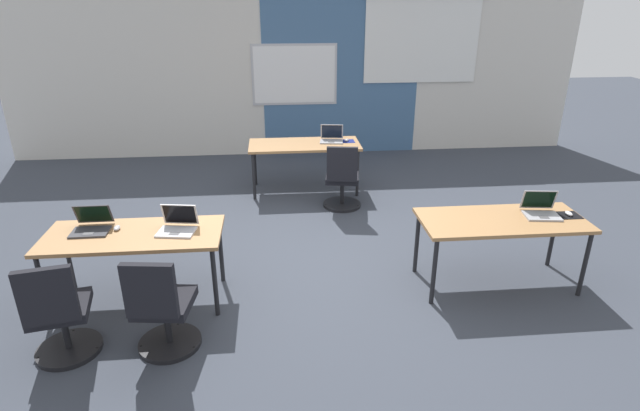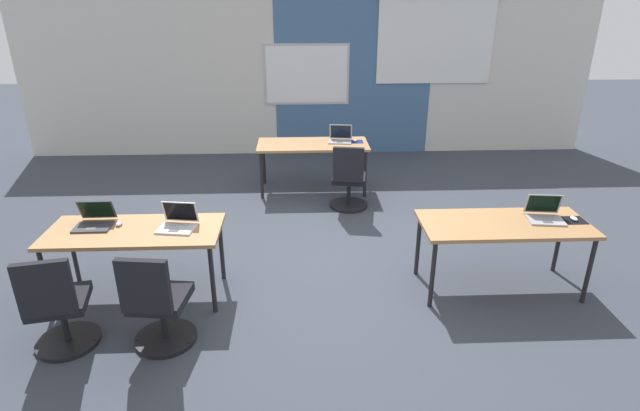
# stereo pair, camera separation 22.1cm
# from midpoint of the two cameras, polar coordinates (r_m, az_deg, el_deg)

# --- Properties ---
(ground_plane) EXTENTS (24.00, 24.00, 0.00)m
(ground_plane) POSITION_cam_midpoint_polar(r_m,az_deg,el_deg) (5.63, 1.05, -6.34)
(ground_plane) COLOR #383D47
(back_wall_assembly) EXTENTS (10.00, 0.27, 2.80)m
(back_wall_assembly) POSITION_cam_midpoint_polar(r_m,az_deg,el_deg) (9.20, -0.27, 14.58)
(back_wall_assembly) COLOR silver
(back_wall_assembly) RESTS_ON ground
(desk_near_left) EXTENTS (1.60, 0.70, 0.72)m
(desk_near_left) POSITION_cam_midpoint_polar(r_m,az_deg,el_deg) (5.00, -18.94, -3.20)
(desk_near_left) COLOR #A37547
(desk_near_left) RESTS_ON ground
(desk_near_right) EXTENTS (1.60, 0.70, 0.72)m
(desk_near_right) POSITION_cam_midpoint_polar(r_m,az_deg,el_deg) (5.21, 21.13, -2.40)
(desk_near_right) COLOR #A37547
(desk_near_right) RESTS_ON ground
(desk_far_center) EXTENTS (1.60, 0.70, 0.72)m
(desk_far_center) POSITION_cam_midpoint_polar(r_m,az_deg,el_deg) (7.41, 0.05, 6.55)
(desk_far_center) COLOR #A37547
(desk_far_center) RESTS_ON ground
(laptop_near_left_inner) EXTENTS (0.37, 0.34, 0.23)m
(laptop_near_left_inner) POSITION_cam_midpoint_polar(r_m,az_deg,el_deg) (4.87, -14.48, -1.91)
(laptop_near_left_inner) COLOR silver
(laptop_near_left_inner) RESTS_ON desk_near_left
(chair_near_left_inner) EXTENTS (0.52, 0.56, 0.92)m
(chair_near_left_inner) POSITION_cam_midpoint_polar(r_m,az_deg,el_deg) (4.39, -16.38, -11.00)
(chair_near_left_inner) COLOR black
(chair_near_left_inner) RESTS_ON ground
(laptop_near_left_end) EXTENTS (0.33, 0.32, 0.22)m
(laptop_near_left_end) POSITION_cam_midpoint_polar(r_m,az_deg,el_deg) (5.16, -22.94, -1.62)
(laptop_near_left_end) COLOR #333338
(laptop_near_left_end) RESTS_ON desk_near_left
(mouse_near_left_end) EXTENTS (0.06, 0.10, 0.03)m
(mouse_near_left_end) POSITION_cam_midpoint_polar(r_m,az_deg,el_deg) (5.10, -20.53, -1.95)
(mouse_near_left_end) COLOR #B2B2B7
(mouse_near_left_end) RESTS_ON desk_near_left
(chair_near_left_end) EXTENTS (0.52, 0.57, 0.92)m
(chair_near_left_end) POSITION_cam_midpoint_polar(r_m,az_deg,el_deg) (4.64, -26.13, -10.58)
(chair_near_left_end) COLOR black
(chair_near_left_end) RESTS_ON ground
(laptop_near_right_end) EXTENTS (0.37, 0.34, 0.23)m
(laptop_near_right_end) POSITION_cam_midpoint_polar(r_m,az_deg,el_deg) (5.40, 25.04, -0.93)
(laptop_near_right_end) COLOR #9E9EA3
(laptop_near_right_end) RESTS_ON desk_near_right
(mousepad_near_right_end) EXTENTS (0.22, 0.19, 0.00)m
(mousepad_near_right_end) POSITION_cam_midpoint_polar(r_m,az_deg,el_deg) (5.51, 27.65, -1.49)
(mousepad_near_right_end) COLOR black
(mousepad_near_right_end) RESTS_ON desk_near_right
(mouse_near_right_end) EXTENTS (0.06, 0.10, 0.03)m
(mouse_near_right_end) POSITION_cam_midpoint_polar(r_m,az_deg,el_deg) (5.50, 27.69, -1.31)
(mouse_near_right_end) COLOR silver
(mouse_near_right_end) RESTS_ON mousepad_near_right_end
(laptop_far_right) EXTENTS (0.37, 0.32, 0.23)m
(laptop_far_right) POSITION_cam_midpoint_polar(r_m,az_deg,el_deg) (7.49, 3.15, 7.57)
(laptop_far_right) COLOR #9E9EA3
(laptop_far_right) RESTS_ON desk_far_center
(mousepad_far_right) EXTENTS (0.22, 0.19, 0.00)m
(mousepad_far_right) POSITION_cam_midpoint_polar(r_m,az_deg,el_deg) (7.51, 4.86, 7.17)
(mousepad_far_right) COLOR navy
(mousepad_far_right) RESTS_ON desk_far_center
(mouse_far_right) EXTENTS (0.09, 0.11, 0.03)m
(mouse_far_right) POSITION_cam_midpoint_polar(r_m,az_deg,el_deg) (7.50, 4.86, 7.31)
(mouse_far_right) COLOR #B2B2B7
(mouse_far_right) RESTS_ON mousepad_far_right
(chair_far_right) EXTENTS (0.52, 0.57, 0.92)m
(chair_far_right) POSITION_cam_midpoint_polar(r_m,az_deg,el_deg) (6.85, 4.17, 2.58)
(chair_far_right) COLOR black
(chair_far_right) RESTS_ON ground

